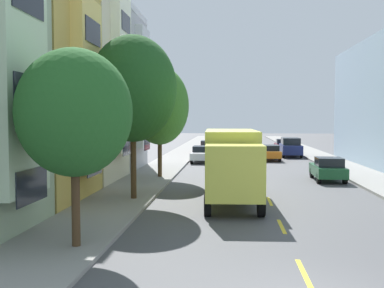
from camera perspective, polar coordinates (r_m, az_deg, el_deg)
name	(u,v)px	position (r m, az deg, el deg)	size (l,w,h in m)	color
ground_plane	(252,164)	(39.76, 7.46, -2.44)	(160.00, 160.00, 0.00)	#4C4C4F
sidewalk_left	(167,164)	(38.08, -3.14, -2.56)	(3.20, 120.00, 0.14)	gray
sidewalk_right	(341,166)	(38.77, 18.15, -2.62)	(3.20, 120.00, 0.14)	gray
lane_centerline_dashes	(255,171)	(34.30, 7.89, -3.34)	(0.14, 47.20, 0.01)	yellow
townhouse_third_cream	(15,81)	(30.46, -21.22, 7.29)	(13.67, 6.51, 12.78)	beige
townhouse_fourth_dove_grey	(52,94)	(36.71, -17.10, 5.95)	(14.40, 6.51, 11.89)	#A8A8AD
street_tree_nearest	(74,113)	(13.75, -14.47, 3.79)	(3.37, 3.37, 5.82)	#47331E
street_tree_second	(133,89)	(21.59, -7.39, 6.86)	(4.10, 4.10, 7.65)	#47331E
street_tree_third	(160,106)	(29.51, -4.06, 4.79)	(3.77, 3.77, 7.10)	#47331E
delivery_box_truck	(231,161)	(21.53, 4.94, -2.14)	(2.66, 8.22, 3.33)	#D8D84C
parked_suv_navy	(290,147)	(47.47, 12.19, -0.38)	(2.06, 4.84, 1.93)	navy
parked_hatchback_forest	(328,169)	(29.70, 16.62, -3.00)	(1.85, 4.05, 1.50)	#194C28
parked_hatchback_burgundy	(283,145)	(54.35, 11.27, -0.16)	(1.82, 4.03, 1.50)	maroon
parked_sedan_white	(202,154)	(40.77, 1.28, -1.22)	(1.85, 4.52, 1.43)	silver
parked_sedan_red	(208,147)	(50.46, 2.04, -0.37)	(1.85, 4.52, 1.43)	#AD1E1E
moving_orange_sedan	(269,152)	(43.11, 9.65, -1.02)	(1.80, 4.50, 1.43)	orange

